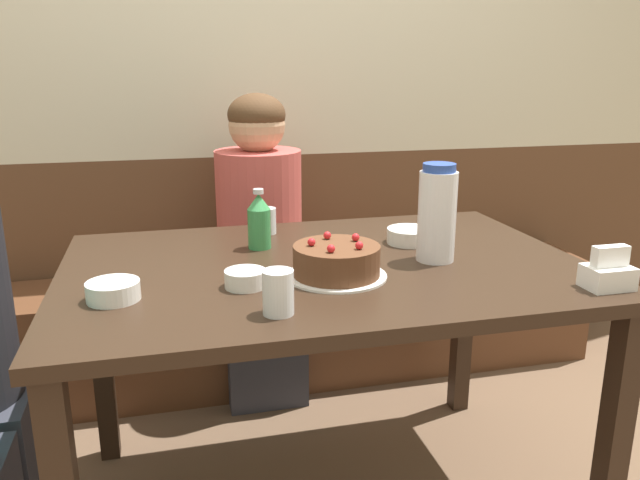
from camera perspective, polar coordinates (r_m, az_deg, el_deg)
The scene contains 13 objects.
back_wall at distance 2.63m, azimuth -5.51°, elevation 15.00°, with size 4.80×0.04×2.50m.
bench_seat at distance 2.64m, azimuth -4.18°, elevation -7.93°, with size 2.77×0.38×0.45m.
dining_table at distance 1.71m, azimuth 0.40°, elevation -4.96°, with size 1.38×0.92×0.76m.
birthday_cake at distance 1.56m, azimuth 1.54°, elevation -1.97°, with size 0.25×0.25×0.10m.
water_pitcher at distance 1.70m, azimuth 10.65°, elevation 2.38°, with size 0.10×0.10×0.27m.
soju_bottle at distance 1.81m, azimuth -5.59°, elevation 1.77°, with size 0.07×0.07×0.18m.
napkin_holder at distance 1.63m, azimuth 24.84°, elevation -2.75°, with size 0.11×0.08×0.11m.
bowl_soup_white at distance 1.51m, azimuth -6.84°, elevation -3.52°, with size 0.10×0.10×0.04m.
bowl_rice_small at distance 1.49m, azimuth -18.39°, elevation -4.44°, with size 0.12×0.12×0.04m.
bowl_side_dish at distance 1.88m, azimuth 8.21°, elevation 0.39°, with size 0.14×0.14×0.04m.
glass_water_tall at distance 1.33m, azimuth -3.85°, elevation -4.80°, with size 0.07×0.07×0.10m.
glass_tumbler_short at distance 1.97m, azimuth -4.92°, elevation 1.77°, with size 0.06×0.06×0.08m.
person_teal_shirt at distance 2.41m, azimuth -5.47°, elevation -1.52°, with size 0.32×0.34×1.18m.
Camera 1 is at (-0.40, -1.55, 1.28)m, focal length 35.00 mm.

